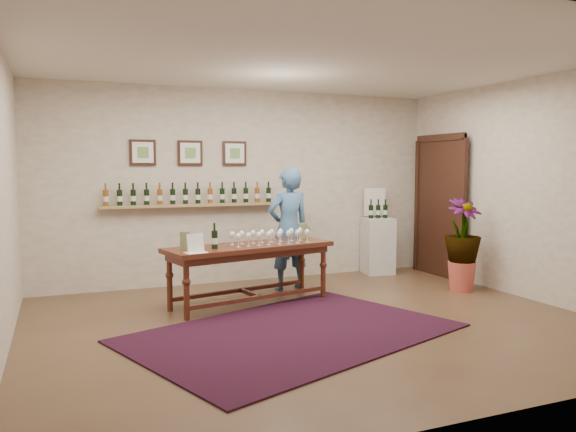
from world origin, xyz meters
name	(u,v)px	position (x,y,z in m)	size (l,w,h in m)	color
ground	(316,323)	(0.00, 0.00, 0.00)	(6.00, 6.00, 0.00)	brown
room_shell	(391,204)	(2.11, 1.86, 1.12)	(6.00, 6.00, 6.00)	beige
rug	(293,333)	(-0.37, -0.25, 0.01)	(3.18, 2.12, 0.02)	#430C15
tasting_table	(250,254)	(-0.39, 1.08, 0.63)	(2.18, 1.08, 0.74)	#471511
table_glasses	(270,237)	(-0.12, 1.08, 0.83)	(1.24, 0.29, 0.17)	white
table_bottles	(213,237)	(-0.88, 0.95, 0.88)	(0.25, 0.14, 0.27)	black
pitcher_left	(185,241)	(-1.21, 0.96, 0.85)	(0.13, 0.13, 0.21)	olive
pitcher_right	(303,231)	(0.46, 1.40, 0.84)	(0.13, 0.13, 0.20)	olive
menu_card	(195,243)	(-1.15, 0.70, 0.84)	(0.23, 0.17, 0.21)	white
display_pedestal	(378,246)	(2.12, 2.23, 0.44)	(0.44, 0.44, 0.88)	silver
pedestal_bottles	(378,209)	(2.11, 2.21, 1.02)	(0.28, 0.08, 0.28)	black
info_sign	(375,202)	(2.15, 2.38, 1.12)	(0.35, 0.02, 0.49)	white
potted_plant	(462,244)	(2.52, 0.70, 0.64)	(0.60, 0.60, 1.09)	#C65142
person	(289,229)	(0.38, 1.70, 0.84)	(0.61, 0.40, 1.67)	#3D6892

